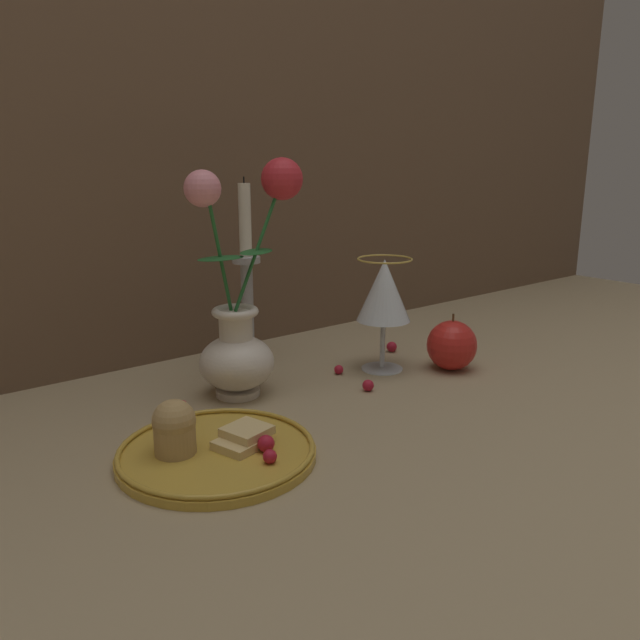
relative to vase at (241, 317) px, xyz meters
name	(u,v)px	position (x,y,z in m)	size (l,w,h in m)	color
ground_plane	(316,392)	(0.08, -0.06, -0.11)	(2.40, 2.40, 0.00)	#9E8966
vase	(241,317)	(0.00, 0.00, 0.00)	(0.17, 0.11, 0.33)	silver
plate_with_pastries	(211,446)	(-0.14, -0.15, -0.10)	(0.23, 0.23, 0.07)	gold
wine_glass	(384,294)	(0.23, -0.05, 0.01)	(0.09, 0.09, 0.18)	silver
candlestick	(247,304)	(0.08, 0.11, -0.01)	(0.08, 0.08, 0.31)	#A3A3A8
apple_beside_vase	(452,345)	(0.32, -0.12, -0.07)	(0.08, 0.08, 0.09)	red
berry_near_plate	(339,370)	(0.16, -0.02, -0.11)	(0.01, 0.01, 0.01)	#AD192D
berry_front_center	(368,385)	(0.15, -0.11, -0.11)	(0.02, 0.02, 0.02)	#AD192D
berry_by_glass_stem	(392,347)	(0.31, 0.01, -0.11)	(0.02, 0.02, 0.02)	#AD192D
berry_under_candlestick	(182,406)	(-0.10, -0.01, -0.11)	(0.02, 0.02, 0.02)	#AD192D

